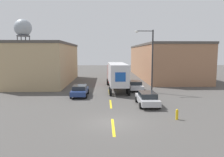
# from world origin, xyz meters

# --- Properties ---
(ground_plane) EXTENTS (160.00, 160.00, 0.00)m
(ground_plane) POSITION_xyz_m (0.00, 0.00, 0.00)
(ground_plane) COLOR #4C4947
(road_centerline) EXTENTS (0.20, 18.65, 0.01)m
(road_centerline) POSITION_xyz_m (0.00, 6.29, 0.00)
(road_centerline) COLOR yellow
(road_centerline) RESTS_ON ground_plane
(warehouse_left) EXTENTS (9.30, 19.89, 7.24)m
(warehouse_left) POSITION_xyz_m (-11.50, 23.69, 3.62)
(warehouse_left) COLOR tan
(warehouse_left) RESTS_ON ground_plane
(warehouse_right) EXTENTS (10.64, 29.28, 7.30)m
(warehouse_right) POSITION_xyz_m (12.17, 32.20, 3.66)
(warehouse_right) COLOR #9E7051
(warehouse_right) RESTS_ON ground_plane
(semi_truck) EXTENTS (2.94, 12.55, 3.96)m
(semi_truck) POSITION_xyz_m (1.14, 16.04, 2.32)
(semi_truck) COLOR #B21919
(semi_truck) RESTS_ON ground_plane
(parked_car_left_far) EXTENTS (2.08, 4.68, 1.41)m
(parked_car_left_far) POSITION_xyz_m (-3.82, 10.72, 0.74)
(parked_car_left_far) COLOR navy
(parked_car_left_far) RESTS_ON ground_plane
(parked_car_right_mid) EXTENTS (2.08, 4.68, 1.41)m
(parked_car_right_mid) POSITION_xyz_m (3.82, 14.89, 0.74)
(parked_car_right_mid) COLOR silver
(parked_car_right_mid) RESTS_ON ground_plane
(parked_car_right_near) EXTENTS (2.08, 4.68, 1.41)m
(parked_car_right_near) POSITION_xyz_m (3.82, 5.54, 0.74)
(parked_car_right_near) COLOR #B2B2B7
(parked_car_right_near) RESTS_ON ground_plane
(water_tower) EXTENTS (5.17, 5.17, 15.48)m
(water_tower) POSITION_xyz_m (-25.14, 50.50, 12.65)
(water_tower) COLOR #47474C
(water_tower) RESTS_ON ground_plane
(street_lamp) EXTENTS (2.58, 0.32, 8.54)m
(street_lamp) POSITION_xyz_m (5.57, 12.81, 4.93)
(street_lamp) COLOR #2D2D30
(street_lamp) RESTS_ON ground_plane
(fire_hydrant) EXTENTS (0.22, 0.22, 0.88)m
(fire_hydrant) POSITION_xyz_m (5.33, 0.57, 0.44)
(fire_hydrant) COLOR gold
(fire_hydrant) RESTS_ON ground_plane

